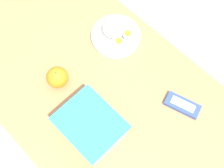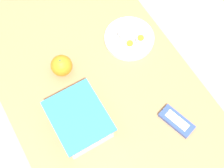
% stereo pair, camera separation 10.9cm
% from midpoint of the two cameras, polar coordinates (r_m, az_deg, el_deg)
% --- Properties ---
extents(ground_plane, '(10.00, 10.00, 0.00)m').
position_cam_midpoint_polar(ground_plane, '(1.80, -2.69, -10.70)').
color(ground_plane, '#B2A899').
extents(table, '(1.30, 0.66, 0.72)m').
position_cam_midpoint_polar(table, '(1.19, -4.00, -3.73)').
color(table, '#AD7F51').
rests_on(table, ground_plane).
extents(food_container, '(0.20, 0.17, 0.10)m').
position_cam_midpoint_polar(food_container, '(1.03, -6.94, -8.25)').
color(food_container, white).
rests_on(food_container, table).
extents(orange_fruit, '(0.08, 0.08, 0.08)m').
position_cam_midpoint_polar(orange_fruit, '(1.12, -12.69, 0.89)').
color(orange_fruit, orange).
rests_on(orange_fruit, table).
extents(rice_plate, '(0.19, 0.19, 0.07)m').
position_cam_midpoint_polar(rice_plate, '(1.20, -1.94, 8.86)').
color(rice_plate, white).
rests_on(rice_plate, table).
extents(candy_bar, '(0.13, 0.09, 0.02)m').
position_cam_midpoint_polar(candy_bar, '(1.10, 10.04, -4.16)').
color(candy_bar, '#334C9E').
rests_on(candy_bar, table).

